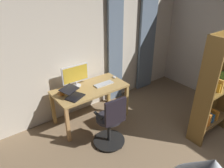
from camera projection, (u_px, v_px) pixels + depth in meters
back_room_partition at (93, 42)px, 4.29m from camera, size 4.86×0.10×2.88m
curtain_left_panel at (147, 42)px, 5.10m from camera, size 0.49×0.06×2.44m
curtain_right_panel at (115, 49)px, 4.57m from camera, size 0.38×0.06×2.44m
desk at (90, 92)px, 4.07m from camera, size 1.42×0.71×0.73m
office_chair at (111, 123)px, 3.49m from camera, size 0.56×0.56×0.98m
computer_monitor at (75, 75)px, 4.00m from camera, size 0.55×0.18×0.43m
computer_keyboard at (104, 84)px, 4.14m from camera, size 0.40×0.14×0.02m
laptop at (73, 94)px, 3.70m from camera, size 0.43×0.45×0.16m
computer_mouse at (114, 77)px, 4.41m from camera, size 0.06×0.10×0.04m
mug_coffee at (62, 93)px, 3.75m from camera, size 0.12×0.08×0.10m
bookshelf at (215, 88)px, 3.56m from camera, size 0.86×0.30×1.91m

